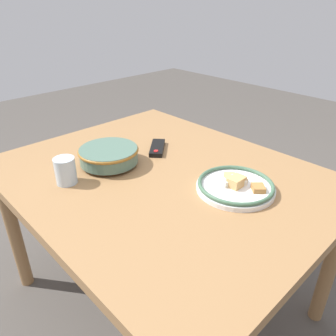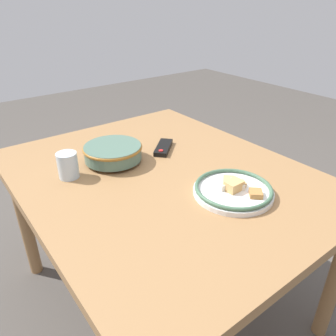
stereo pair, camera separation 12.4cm
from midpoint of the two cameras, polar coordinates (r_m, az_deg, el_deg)
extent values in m
plane|color=#4C4742|center=(1.74, -3.05, -21.70)|extent=(8.00, 8.00, 0.00)
cube|color=olive|center=(1.29, -3.81, -1.79)|extent=(1.26, 1.02, 0.04)
cylinder|color=olive|center=(1.76, -27.15, -9.87)|extent=(0.06, 0.06, 0.66)
cylinder|color=olive|center=(2.09, -4.21, -0.43)|extent=(0.06, 0.06, 0.66)
cylinder|color=olive|center=(1.55, 24.45, -14.86)|extent=(0.06, 0.06, 0.66)
cylinder|color=#4C6B5B|center=(1.38, -12.70, 0.79)|extent=(0.11, 0.11, 0.01)
cylinder|color=#4C6B5B|center=(1.36, -12.86, 2.15)|extent=(0.24, 0.24, 0.06)
cylinder|color=#C67A33|center=(1.37, -12.84, 1.98)|extent=(0.21, 0.21, 0.05)
torus|color=#936023|center=(1.35, -12.96, 2.97)|extent=(0.24, 0.24, 0.01)
cylinder|color=white|center=(1.18, 8.72, -3.53)|extent=(0.28, 0.28, 0.02)
torus|color=#42664C|center=(1.18, 8.77, -2.87)|extent=(0.27, 0.27, 0.01)
cube|color=silver|center=(1.17, 6.81, -2.66)|extent=(0.04, 0.03, 0.02)
cube|color=tan|center=(1.21, 9.73, -1.98)|extent=(0.05, 0.05, 0.02)
cube|color=silver|center=(1.19, 9.35, -2.16)|extent=(0.07, 0.07, 0.02)
cube|color=tan|center=(1.17, 8.86, -2.45)|extent=(0.05, 0.06, 0.03)
cube|color=tan|center=(1.20, 7.89, -1.76)|extent=(0.06, 0.06, 0.02)
cube|color=#B2753D|center=(1.16, 12.53, -3.52)|extent=(0.06, 0.06, 0.02)
cube|color=black|center=(1.48, -4.30, 3.46)|extent=(0.15, 0.16, 0.02)
cylinder|color=red|center=(1.42, -4.63, 2.92)|extent=(0.02, 0.02, 0.00)
cylinder|color=silver|center=(1.27, -20.14, -0.52)|extent=(0.08, 0.08, 0.10)
camera|label=1|loc=(0.06, -92.86, -1.52)|focal=35.00mm
camera|label=2|loc=(0.06, 87.14, 1.52)|focal=35.00mm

